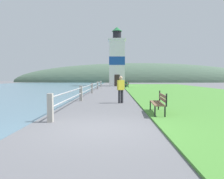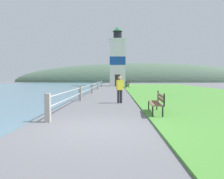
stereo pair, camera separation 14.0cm
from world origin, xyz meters
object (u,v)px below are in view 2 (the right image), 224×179
(park_bench_midway, at_px, (128,84))
(trash_bin, at_px, (127,84))
(lighthouse, at_px, (118,60))
(park_bench_near, at_px, (157,102))
(person_strolling, at_px, (120,89))

(park_bench_midway, xyz_separation_m, trash_bin, (-0.09, 1.90, -0.12))
(park_bench_midway, relative_size, lighthouse, 0.19)
(park_bench_midway, bearing_deg, lighthouse, -75.69)
(park_bench_near, relative_size, park_bench_midway, 0.96)
(park_bench_near, relative_size, lighthouse, 0.18)
(park_bench_midway, relative_size, person_strolling, 1.23)
(person_strolling, distance_m, trash_bin, 21.40)
(park_bench_midway, distance_m, lighthouse, 7.74)
(person_strolling, xyz_separation_m, trash_bin, (1.43, 21.34, -0.45))
(park_bench_midway, height_order, trash_bin, park_bench_midway)
(park_bench_midway, height_order, person_strolling, person_strolling)
(park_bench_midway, distance_m, person_strolling, 19.50)
(person_strolling, bearing_deg, lighthouse, -23.34)
(park_bench_near, bearing_deg, person_strolling, -65.47)
(park_bench_near, distance_m, park_bench_midway, 23.38)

